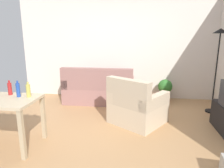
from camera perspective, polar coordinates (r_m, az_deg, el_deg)
The scene contains 9 objects.
ground_plane at distance 3.81m, azimuth -2.50°, elevation -12.94°, with size 5.20×4.40×0.02m, color tan.
wall_rear at distance 5.60m, azimuth 1.19°, elevation 10.09°, with size 5.20×0.10×2.70m, color silver.
couch at distance 5.22m, azimuth -3.67°, elevation -1.79°, with size 1.72×0.84×0.92m.
torchiere_lamp at distance 4.88m, azimuth 27.45°, elevation 8.84°, with size 0.32×0.32×1.81m.
potted_plant at distance 5.48m, azimuth 14.47°, elevation -1.24°, with size 0.36×0.36×0.57m.
armchair at distance 4.02m, azimuth 6.72°, elevation -6.41°, with size 1.22×1.20×0.92m.
bottle_red at distance 3.61m, azimuth -26.44°, elevation -1.14°, with size 0.06×0.06×0.23m.
bottle_blue at distance 3.43m, azimuth -24.56°, elevation -1.46°, with size 0.06×0.06×0.25m.
bottle_squat at distance 3.37m, azimuth -22.16°, elevation -1.65°, with size 0.06×0.06×0.23m.
Camera 1 is at (0.59, -3.36, 1.69)m, focal length 33.03 mm.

